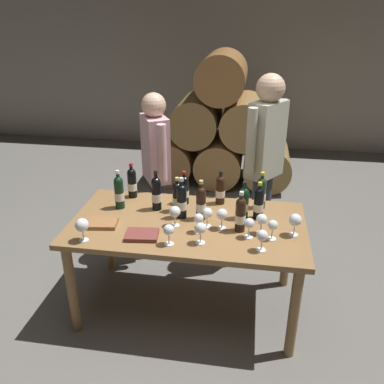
# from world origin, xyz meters

# --- Properties ---
(ground_plane) EXTENTS (14.00, 14.00, 0.00)m
(ground_plane) POSITION_xyz_m (0.00, 0.00, 0.00)
(ground_plane) COLOR #66635E
(cellar_back_wall) EXTENTS (10.00, 0.24, 2.80)m
(cellar_back_wall) POSITION_xyz_m (0.00, 4.20, 1.40)
(cellar_back_wall) COLOR gray
(cellar_back_wall) RESTS_ON ground_plane
(barrel_stack) EXTENTS (1.86, 0.90, 1.69)m
(barrel_stack) POSITION_xyz_m (0.00, 2.60, 0.66)
(barrel_stack) COLOR brown
(barrel_stack) RESTS_ON ground_plane
(dining_table) EXTENTS (1.70, 0.90, 0.76)m
(dining_table) POSITION_xyz_m (0.00, 0.00, 0.67)
(dining_table) COLOR olive
(dining_table) RESTS_ON ground_plane
(wine_bottle_0) EXTENTS (0.07, 0.07, 0.31)m
(wine_bottle_0) POSITION_xyz_m (-0.56, 0.15, 0.89)
(wine_bottle_0) COLOR black
(wine_bottle_0) RESTS_ON dining_table
(wine_bottle_1) EXTENTS (0.07, 0.07, 0.32)m
(wine_bottle_1) POSITION_xyz_m (-0.27, 0.17, 0.90)
(wine_bottle_1) COLOR black
(wine_bottle_1) RESTS_ON dining_table
(wine_bottle_2) EXTENTS (0.07, 0.07, 0.29)m
(wine_bottle_2) POSITION_xyz_m (0.50, 0.14, 0.89)
(wine_bottle_2) COLOR black
(wine_bottle_2) RESTS_ON dining_table
(wine_bottle_3) EXTENTS (0.07, 0.07, 0.29)m
(wine_bottle_3) POSITION_xyz_m (0.39, 0.13, 0.89)
(wine_bottle_3) COLOR black
(wine_bottle_3) RESTS_ON dining_table
(wine_bottle_4) EXTENTS (0.07, 0.07, 0.28)m
(wine_bottle_4) POSITION_xyz_m (-0.11, 0.16, 0.88)
(wine_bottle_4) COLOR black
(wine_bottle_4) RESTS_ON dining_table
(wine_bottle_5) EXTENTS (0.07, 0.07, 0.31)m
(wine_bottle_5) POSITION_xyz_m (0.09, 0.07, 0.89)
(wine_bottle_5) COLOR black
(wine_bottle_5) RESTS_ON dining_table
(wine_bottle_6) EXTENTS (0.07, 0.07, 0.29)m
(wine_bottle_6) POSITION_xyz_m (0.52, 0.32, 0.89)
(wine_bottle_6) COLOR #19381E
(wine_bottle_6) RESTS_ON dining_table
(wine_bottle_7) EXTENTS (0.07, 0.07, 0.32)m
(wine_bottle_7) POSITION_xyz_m (-0.06, 0.07, 0.90)
(wine_bottle_7) COLOR black
(wine_bottle_7) RESTS_ON dining_table
(wine_bottle_8) EXTENTS (0.07, 0.07, 0.27)m
(wine_bottle_8) POSITION_xyz_m (0.20, 0.35, 0.88)
(wine_bottle_8) COLOR black
(wine_bottle_8) RESTS_ON dining_table
(wine_bottle_9) EXTENTS (0.07, 0.07, 0.29)m
(wine_bottle_9) POSITION_xyz_m (-0.52, 0.35, 0.89)
(wine_bottle_9) COLOR black
(wine_bottle_9) RESTS_ON dining_table
(wine_bottle_10) EXTENTS (0.07, 0.07, 0.27)m
(wine_bottle_10) POSITION_xyz_m (-0.08, 0.30, 0.88)
(wine_bottle_10) COLOR black
(wine_bottle_10) RESTS_ON dining_table
(wine_bottle_11) EXTENTS (0.07, 0.07, 0.30)m
(wine_bottle_11) POSITION_xyz_m (0.38, -0.06, 0.89)
(wine_bottle_11) COLOR black
(wine_bottle_11) RESTS_ON dining_table
(wine_glass_0) EXTENTS (0.07, 0.07, 0.14)m
(wine_glass_0) POSITION_xyz_m (0.60, -0.14, 0.86)
(wine_glass_0) COLOR white
(wine_glass_0) RESTS_ON dining_table
(wine_glass_1) EXTENTS (0.08, 0.08, 0.15)m
(wine_glass_1) POSITION_xyz_m (0.25, -0.05, 0.87)
(wine_glass_1) COLOR white
(wine_glass_1) RESTS_ON dining_table
(wine_glass_2) EXTENTS (0.07, 0.07, 0.15)m
(wine_glass_2) POSITION_xyz_m (0.15, -0.04, 0.87)
(wine_glass_2) COLOR white
(wine_glass_2) RESTS_ON dining_table
(wine_glass_3) EXTENTS (0.08, 0.08, 0.15)m
(wine_glass_3) POSITION_xyz_m (0.52, -0.08, 0.87)
(wine_glass_3) COLOR white
(wine_glass_3) RESTS_ON dining_table
(wine_glass_4) EXTENTS (0.07, 0.07, 0.14)m
(wine_glass_4) POSITION_xyz_m (0.10, -0.13, 0.86)
(wine_glass_4) COLOR white
(wine_glass_4) RESTS_ON dining_table
(wine_glass_5) EXTENTS (0.08, 0.08, 0.15)m
(wine_glass_5) POSITION_xyz_m (0.13, -0.26, 0.87)
(wine_glass_5) COLOR white
(wine_glass_5) RESTS_ON dining_table
(wine_glass_6) EXTENTS (0.09, 0.09, 0.16)m
(wine_glass_6) POSITION_xyz_m (0.75, -0.06, 0.87)
(wine_glass_6) COLOR white
(wine_glass_6) RESTS_ON dining_table
(wine_glass_7) EXTENTS (0.07, 0.07, 0.15)m
(wine_glass_7) POSITION_xyz_m (0.53, -0.29, 0.87)
(wine_glass_7) COLOR white
(wine_glass_7) RESTS_ON dining_table
(wine_glass_8) EXTENTS (0.07, 0.07, 0.15)m
(wine_glass_8) POSITION_xyz_m (0.44, -0.14, 0.86)
(wine_glass_8) COLOR white
(wine_glass_8) RESTS_ON dining_table
(wine_glass_9) EXTENTS (0.08, 0.08, 0.15)m
(wine_glass_9) POSITION_xyz_m (-0.08, -0.07, 0.87)
(wine_glass_9) COLOR white
(wine_glass_9) RESTS_ON dining_table
(wine_glass_10) EXTENTS (0.07, 0.07, 0.15)m
(wine_glass_10) POSITION_xyz_m (-0.07, -0.31, 0.86)
(wine_glass_10) COLOR white
(wine_glass_10) RESTS_ON dining_table
(wine_glass_11) EXTENTS (0.09, 0.09, 0.16)m
(wine_glass_11) POSITION_xyz_m (-0.65, -0.36, 0.88)
(wine_glass_11) COLOR white
(wine_glass_11) RESTS_ON dining_table
(tasting_notebook) EXTENTS (0.24, 0.19, 0.03)m
(tasting_notebook) POSITION_xyz_m (-0.60, -0.14, 0.77)
(tasting_notebook) COLOR #936038
(tasting_notebook) RESTS_ON dining_table
(leather_ledger) EXTENTS (0.24, 0.18, 0.03)m
(leather_ledger) POSITION_xyz_m (-0.27, -0.25, 0.77)
(leather_ledger) COLOR brown
(leather_ledger) RESTS_ON dining_table
(sommelier_presenting) EXTENTS (0.33, 0.42, 1.72)m
(sommelier_presenting) POSITION_xyz_m (0.54, 0.75, 1.04)
(sommelier_presenting) COLOR #383842
(sommelier_presenting) RESTS_ON ground_plane
(taster_seated_left) EXTENTS (0.31, 0.44, 1.54)m
(taster_seated_left) POSITION_xyz_m (-0.41, 0.72, 0.92)
(taster_seated_left) COLOR #383842
(taster_seated_left) RESTS_ON ground_plane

